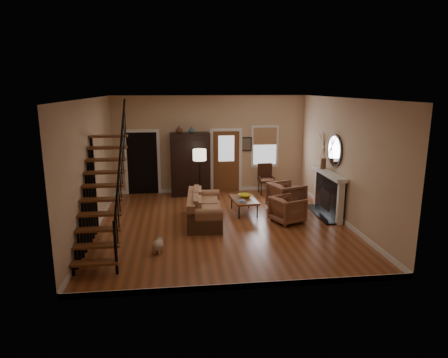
{
  "coord_description": "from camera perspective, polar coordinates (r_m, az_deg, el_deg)",
  "views": [
    {
      "loc": [
        -1.16,
        -9.98,
        3.57
      ],
      "look_at": [
        0.1,
        0.4,
        1.15
      ],
      "focal_mm": 32.0,
      "sensor_mm": 36.0,
      "label": 1
    }
  ],
  "objects": [
    {
      "name": "side_chair",
      "position": [
        13.63,
        6.02,
        -0.03
      ],
      "size": [
        0.54,
        0.54,
        1.02
      ],
      "primitive_type": null,
      "color": "#361B11",
      "rests_on": "ground"
    },
    {
      "name": "armoire",
      "position": [
        13.38,
        -4.83,
        2.12
      ],
      "size": [
        1.3,
        0.6,
        2.1
      ],
      "primitive_type": null,
      "color": "black",
      "rests_on": "ground"
    },
    {
      "name": "bowl",
      "position": [
        11.63,
        3.01,
        -2.43
      ],
      "size": [
        0.38,
        0.38,
        0.09
      ],
      "primitive_type": "imported",
      "color": "gold",
      "rests_on": "coffee_table"
    },
    {
      "name": "armchair_left",
      "position": [
        10.88,
        9.08,
        -4.33
      ],
      "size": [
        1.01,
        1.0,
        0.71
      ],
      "primitive_type": "imported",
      "rotation": [
        0.0,
        0.0,
        1.96
      ],
      "color": "brown",
      "rests_on": "ground"
    },
    {
      "name": "floor_lamp",
      "position": [
        12.13,
        -3.47,
        0.16
      ],
      "size": [
        0.43,
        0.43,
        1.75
      ],
      "primitive_type": null,
      "rotation": [
        0.0,
        0.0,
        0.09
      ],
      "color": "black",
      "rests_on": "ground"
    },
    {
      "name": "room",
      "position": [
        11.95,
        -3.24,
        3.05
      ],
      "size": [
        7.0,
        7.33,
        3.3
      ],
      "color": "brown",
      "rests_on": "ground"
    },
    {
      "name": "staircase",
      "position": [
        9.05,
        -17.05,
        -0.13
      ],
      "size": [
        0.94,
        2.8,
        3.2
      ],
      "primitive_type": null,
      "color": "brown",
      "rests_on": "ground"
    },
    {
      "name": "coffee_table",
      "position": [
        11.56,
        2.88,
        -3.88
      ],
      "size": [
        0.73,
        1.16,
        0.43
      ],
      "primitive_type": null,
      "rotation": [
        0.0,
        0.0,
        0.07
      ],
      "color": "brown",
      "rests_on": "ground"
    },
    {
      "name": "books",
      "position": [
        11.18,
        2.55,
        -3.17
      ],
      "size": [
        0.2,
        0.28,
        0.05
      ],
      "primitive_type": null,
      "color": "beige",
      "rests_on": "coffee_table"
    },
    {
      "name": "armchair_right",
      "position": [
        11.93,
        8.9,
        -2.48
      ],
      "size": [
        1.13,
        1.12,
        0.83
      ],
      "primitive_type": "imported",
      "rotation": [
        0.0,
        0.0,
        1.88
      ],
      "color": "brown",
      "rests_on": "ground"
    },
    {
      "name": "fireplace",
      "position": [
        11.68,
        14.87,
        -1.46
      ],
      "size": [
        0.33,
        1.95,
        2.3
      ],
      "color": "black",
      "rests_on": "ground"
    },
    {
      "name": "dog",
      "position": [
        9.02,
        -9.45,
        -9.44
      ],
      "size": [
        0.33,
        0.45,
        0.3
      ],
      "primitive_type": null,
      "rotation": [
        0.0,
        0.0,
        -0.23
      ],
      "color": "tan",
      "rests_on": "ground"
    },
    {
      "name": "vase_b",
      "position": [
        13.11,
        -4.69,
        7.01
      ],
      "size": [
        0.2,
        0.2,
        0.21
      ],
      "primitive_type": "imported",
      "color": "#334C60",
      "rests_on": "armoire"
    },
    {
      "name": "vase_a",
      "position": [
        13.1,
        -6.45,
        7.05
      ],
      "size": [
        0.24,
        0.24,
        0.25
      ],
      "primitive_type": "imported",
      "color": "#4C2619",
      "rests_on": "armoire"
    },
    {
      "name": "sofa",
      "position": [
        10.73,
        -2.8,
        -4.28
      ],
      "size": [
        1.01,
        2.1,
        0.76
      ],
      "primitive_type": null,
      "rotation": [
        0.0,
        0.0,
        -0.06
      ],
      "color": "#946343",
      "rests_on": "ground"
    }
  ]
}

